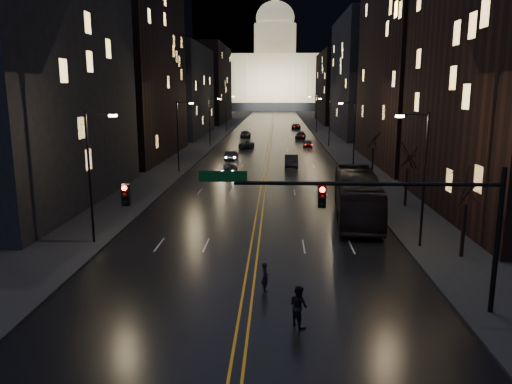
# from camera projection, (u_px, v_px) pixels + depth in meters

# --- Properties ---
(ground) EXTENTS (900.00, 900.00, 0.00)m
(ground) POSITION_uv_depth(u_px,v_px,m) (245.00, 310.00, 23.85)
(ground) COLOR black
(ground) RESTS_ON ground
(road) EXTENTS (20.00, 320.00, 0.02)m
(road) POSITION_uv_depth(u_px,v_px,m) (272.00, 124.00, 151.07)
(road) COLOR black
(road) RESTS_ON ground
(sidewalk_left) EXTENTS (8.00, 320.00, 0.16)m
(sidewalk_left) POSITION_uv_depth(u_px,v_px,m) (226.00, 124.00, 151.64)
(sidewalk_left) COLOR black
(sidewalk_left) RESTS_ON ground
(sidewalk_right) EXTENTS (8.00, 320.00, 0.16)m
(sidewalk_right) POSITION_uv_depth(u_px,v_px,m) (319.00, 124.00, 150.48)
(sidewalk_right) COLOR black
(sidewalk_right) RESTS_ON ground
(center_line) EXTENTS (0.62, 320.00, 0.01)m
(center_line) POSITION_uv_depth(u_px,v_px,m) (272.00, 124.00, 151.07)
(center_line) COLOR orange
(center_line) RESTS_ON road
(building_left_near) EXTENTS (12.00, 28.00, 22.00)m
(building_left_near) POSITION_uv_depth(u_px,v_px,m) (24.00, 82.00, 44.03)
(building_left_near) COLOR black
(building_left_near) RESTS_ON ground
(building_left_mid) EXTENTS (12.00, 30.00, 28.00)m
(building_left_mid) POSITION_uv_depth(u_px,v_px,m) (128.00, 65.00, 74.74)
(building_left_mid) COLOR black
(building_left_mid) RESTS_ON ground
(building_left_far) EXTENTS (12.00, 34.00, 20.00)m
(building_left_far) POSITION_uv_depth(u_px,v_px,m) (178.00, 91.00, 112.74)
(building_left_far) COLOR black
(building_left_far) RESTS_ON ground
(building_left_dist) EXTENTS (12.00, 40.00, 24.00)m
(building_left_dist) POSITION_uv_depth(u_px,v_px,m) (207.00, 84.00, 159.31)
(building_left_dist) COLOR black
(building_left_dist) RESTS_ON ground
(building_right_tall) EXTENTS (12.00, 30.00, 38.00)m
(building_right_tall) POSITION_uv_depth(u_px,v_px,m) (421.00, 25.00, 68.09)
(building_right_tall) COLOR black
(building_right_tall) RESTS_ON ground
(building_right_mid) EXTENTS (12.00, 34.00, 26.00)m
(building_right_mid) POSITION_uv_depth(u_px,v_px,m) (366.00, 77.00, 110.41)
(building_right_mid) COLOR black
(building_right_mid) RESTS_ON ground
(building_right_dist) EXTENTS (12.00, 40.00, 22.00)m
(building_right_dist) POSITION_uv_depth(u_px,v_px,m) (339.00, 88.00, 157.78)
(building_right_dist) COLOR black
(building_right_dist) RESTS_ON ground
(mountain_ridge) EXTENTS (520.00, 60.00, 130.00)m
(mountain_ridge) POSITION_uv_depth(u_px,v_px,m) (328.00, 17.00, 381.01)
(mountain_ridge) COLOR black
(mountain_ridge) RESTS_ON ground
(capitol) EXTENTS (90.00, 50.00, 58.50)m
(capitol) POSITION_uv_depth(u_px,v_px,m) (275.00, 77.00, 265.06)
(capitol) COLOR black
(capitol) RESTS_ON ground
(traffic_signal) EXTENTS (17.29, 0.45, 7.00)m
(traffic_signal) POSITION_uv_depth(u_px,v_px,m) (375.00, 208.00, 22.58)
(traffic_signal) COLOR black
(traffic_signal) RESTS_ON ground
(streetlamp_right_near) EXTENTS (2.13, 0.25, 9.00)m
(streetlamp_right_near) POSITION_uv_depth(u_px,v_px,m) (422.00, 173.00, 32.17)
(streetlamp_right_near) COLOR black
(streetlamp_right_near) RESTS_ON ground
(streetlamp_left_near) EXTENTS (2.13, 0.25, 9.00)m
(streetlamp_left_near) POSITION_uv_depth(u_px,v_px,m) (92.00, 171.00, 33.06)
(streetlamp_left_near) COLOR black
(streetlamp_left_near) RESTS_ON ground
(streetlamp_right_mid) EXTENTS (2.13, 0.25, 9.00)m
(streetlamp_right_mid) POSITION_uv_depth(u_px,v_px,m) (353.00, 133.00, 61.53)
(streetlamp_right_mid) COLOR black
(streetlamp_right_mid) RESTS_ON ground
(streetlamp_left_mid) EXTENTS (2.13, 0.25, 9.00)m
(streetlamp_left_mid) POSITION_uv_depth(u_px,v_px,m) (179.00, 133.00, 62.42)
(streetlamp_left_mid) COLOR black
(streetlamp_left_mid) RESTS_ON ground
(streetlamp_right_far) EXTENTS (2.13, 0.25, 9.00)m
(streetlamp_right_far) POSITION_uv_depth(u_px,v_px,m) (328.00, 119.00, 90.89)
(streetlamp_right_far) COLOR black
(streetlamp_right_far) RESTS_ON ground
(streetlamp_left_far) EXTENTS (2.13, 0.25, 9.00)m
(streetlamp_left_far) POSITION_uv_depth(u_px,v_px,m) (211.00, 119.00, 91.78)
(streetlamp_left_far) COLOR black
(streetlamp_left_far) RESTS_ON ground
(streetlamp_right_dist) EXTENTS (2.13, 0.25, 9.00)m
(streetlamp_right_dist) POSITION_uv_depth(u_px,v_px,m) (316.00, 112.00, 120.25)
(streetlamp_right_dist) COLOR black
(streetlamp_right_dist) RESTS_ON ground
(streetlamp_left_dist) EXTENTS (2.13, 0.25, 9.00)m
(streetlamp_left_dist) POSITION_uv_depth(u_px,v_px,m) (227.00, 112.00, 121.14)
(streetlamp_left_dist) COLOR black
(streetlamp_left_dist) RESTS_ON ground
(tree_right_near) EXTENTS (2.40, 2.40, 6.65)m
(tree_right_near) POSITION_uv_depth(u_px,v_px,m) (467.00, 188.00, 30.23)
(tree_right_near) COLOR black
(tree_right_near) RESTS_ON ground
(tree_right_mid) EXTENTS (2.40, 2.40, 6.65)m
(tree_right_mid) POSITION_uv_depth(u_px,v_px,m) (408.00, 157.00, 43.94)
(tree_right_mid) COLOR black
(tree_right_mid) RESTS_ON ground
(tree_right_far) EXTENTS (2.40, 2.40, 6.65)m
(tree_right_far) POSITION_uv_depth(u_px,v_px,m) (374.00, 139.00, 59.59)
(tree_right_far) COLOR black
(tree_right_far) RESTS_ON ground
(bus) EXTENTS (4.35, 13.79, 3.78)m
(bus) POSITION_uv_depth(u_px,v_px,m) (357.00, 196.00, 40.37)
(bus) COLOR black
(bus) RESTS_ON ground
(oncoming_car_a) EXTENTS (1.81, 4.42, 1.50)m
(oncoming_car_a) POSITION_uv_depth(u_px,v_px,m) (229.00, 168.00, 62.23)
(oncoming_car_a) COLOR black
(oncoming_car_a) RESTS_ON ground
(oncoming_car_b) EXTENTS (1.88, 4.32, 1.38)m
(oncoming_car_b) POSITION_uv_depth(u_px,v_px,m) (232.00, 156.00, 74.46)
(oncoming_car_b) COLOR black
(oncoming_car_b) RESTS_ON ground
(oncoming_car_c) EXTENTS (2.80, 5.18, 1.38)m
(oncoming_car_c) POSITION_uv_depth(u_px,v_px,m) (247.00, 144.00, 90.23)
(oncoming_car_c) COLOR black
(oncoming_car_c) RESTS_ON ground
(oncoming_car_d) EXTENTS (2.25, 5.18, 1.48)m
(oncoming_car_d) POSITION_uv_depth(u_px,v_px,m) (246.00, 134.00, 110.31)
(oncoming_car_d) COLOR black
(oncoming_car_d) RESTS_ON ground
(receding_car_a) EXTENTS (1.87, 5.17, 1.70)m
(receding_car_a) POSITION_uv_depth(u_px,v_px,m) (291.00, 161.00, 67.65)
(receding_car_a) COLOR black
(receding_car_a) RESTS_ON ground
(receding_car_b) EXTENTS (1.99, 4.29, 1.42)m
(receding_car_b) POSITION_uv_depth(u_px,v_px,m) (308.00, 144.00, 90.57)
(receding_car_b) COLOR black
(receding_car_b) RESTS_ON ground
(receding_car_c) EXTENTS (2.61, 5.38, 1.51)m
(receding_car_c) POSITION_uv_depth(u_px,v_px,m) (301.00, 136.00, 106.31)
(receding_car_c) COLOR black
(receding_car_c) RESTS_ON ground
(receding_car_d) EXTENTS (2.61, 5.33, 1.46)m
(receding_car_d) POSITION_uv_depth(u_px,v_px,m) (296.00, 126.00, 133.73)
(receding_car_d) COLOR black
(receding_car_d) RESTS_ON ground
(pedestrian_a) EXTENTS (0.53, 0.66, 1.56)m
(pedestrian_a) POSITION_uv_depth(u_px,v_px,m) (265.00, 277.00, 25.94)
(pedestrian_a) COLOR black
(pedestrian_a) RESTS_ON ground
(pedestrian_b) EXTENTS (0.96, 1.05, 1.90)m
(pedestrian_b) POSITION_uv_depth(u_px,v_px,m) (299.00, 306.00, 22.07)
(pedestrian_b) COLOR black
(pedestrian_b) RESTS_ON ground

